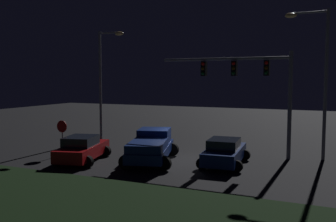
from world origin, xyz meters
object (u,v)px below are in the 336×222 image
Objects in this scene: street_lamp_left at (105,73)px; car_sedan_far at (82,149)px; car_sedan at (224,152)px; traffic_signal_gantry at (249,78)px; pickup_truck at (152,145)px; stop_sign at (62,131)px; street_lamp_right at (318,67)px.

car_sedan_far is at bearing -66.28° from street_lamp_left.
traffic_signal_gantry reaches higher than car_sedan.
pickup_truck is 4.24m from car_sedan.
traffic_signal_gantry is 11.98m from street_lamp_left.
traffic_signal_gantry is 0.97× the size of street_lamp_left.
stop_sign is (-10.77, -4.65, -3.34)m from traffic_signal_gantry.
stop_sign is at bearing -156.66° from traffic_signal_gantry.
traffic_signal_gantry is 12.20m from stop_sign.
stop_sign is at bearing 80.67° from pickup_truck.
street_lamp_left reaches higher than traffic_signal_gantry.
street_lamp_right reaches higher than car_sedan_far.
car_sedan is at bearing -23.69° from street_lamp_left.
stop_sign is at bearing 54.62° from car_sedan_far.
street_lamp_right is at bearing -78.16° from car_sedan_far.
car_sedan_far is 0.53× the size of street_lamp_right.
stop_sign is at bearing -80.74° from street_lamp_left.
car_sedan_far is 11.03m from traffic_signal_gantry.
pickup_truck is at bearing -141.09° from traffic_signal_gantry.
street_lamp_right is at bearing 9.26° from traffic_signal_gantry.
pickup_truck reaches higher than car_sedan_far.
traffic_signal_gantry is at bearing -16.94° from car_sedan.
traffic_signal_gantry reaches higher than car_sedan_far.
traffic_signal_gantry is (4.84, 3.91, 3.90)m from pickup_truck.
stop_sign is at bearing 94.93° from car_sedan.
street_lamp_right reaches higher than street_lamp_left.
car_sedan is (4.15, 0.86, -0.26)m from pickup_truck.
pickup_truck is at bearing -39.43° from street_lamp_left.
street_lamp_left is at bearing 62.24° from car_sedan.
car_sedan_far is 0.55× the size of street_lamp_left.
street_lamp_right is 16.09m from stop_sign.
car_sedan and car_sedan_far have the same top height.
street_lamp_left is at bearing 9.50° from car_sedan_far.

